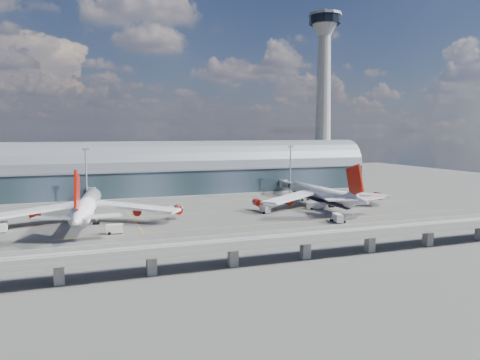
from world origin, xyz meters
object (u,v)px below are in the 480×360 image
object	(u,v)px
floodlight_mast_right	(290,169)
service_truck_0	(4,227)
control_tower	(323,99)
service_truck_2	(316,206)
service_truck_1	(115,229)
airliner_right	(323,195)
service_truck_5	(175,210)
floodlight_mast_left	(86,175)
service_truck_4	(265,209)
cargo_train_2	(351,217)
service_truck_3	(338,218)
airliner_left	(86,207)
cargo_train_0	(258,241)
cargo_train_1	(238,239)

from	to	relation	value
floodlight_mast_right	service_truck_0	xyz separation A→B (m)	(-128.19, -45.72, -12.18)
control_tower	service_truck_2	distance (m)	96.95
control_tower	service_truck_1	bearing A→B (deg)	-144.96
airliner_right	service_truck_0	distance (m)	125.13
control_tower	service_truck_0	distance (m)	185.97
airliner_right	service_truck_5	bearing A→B (deg)	174.36
service_truck_1	floodlight_mast_left	bearing A→B (deg)	7.41
floodlight_mast_left	floodlight_mast_right	distance (m)	100.00
service_truck_2	service_truck_4	distance (m)	24.23
control_tower	cargo_train_2	bearing A→B (deg)	-114.17
airliner_right	service_truck_3	distance (m)	34.80
service_truck_5	service_truck_2	bearing A→B (deg)	-57.16
airliner_left	service_truck_2	size ratio (longest dim) A/B	8.99
airliner_right	service_truck_4	world-z (taller)	airliner_right
floodlight_mast_right	service_truck_3	distance (m)	73.55
floodlight_mast_right	service_truck_4	bearing A→B (deg)	-126.95
floodlight_mast_left	service_truck_5	size ratio (longest dim) A/B	4.49
service_truck_1	cargo_train_2	xyz separation A→B (m)	(86.37, -4.44, -0.80)
airliner_left	control_tower	bearing A→B (deg)	34.56
service_truck_2	airliner_left	bearing A→B (deg)	109.22
floodlight_mast_left	service_truck_1	world-z (taller)	floodlight_mast_left
service_truck_2	service_truck_5	xyz separation A→B (m)	(-58.45, 10.51, -0.04)
floodlight_mast_right	service_truck_3	bearing A→B (deg)	-102.54
floodlight_mast_left	cargo_train_2	xyz separation A→B (m)	(92.42, -66.88, -12.87)
airliner_right	service_truck_1	bearing A→B (deg)	-164.94
control_tower	airliner_left	size ratio (longest dim) A/B	1.42
cargo_train_0	cargo_train_1	bearing A→B (deg)	76.25
service_truck_1	service_truck_3	xyz separation A→B (m)	(78.20, -8.38, 0.02)
airliner_left	service_truck_5	distance (m)	36.33
service_truck_3	cargo_train_2	size ratio (longest dim) A/B	1.03
floodlight_mast_left	service_truck_5	xyz separation A→B (m)	(32.70, -31.91, -12.21)
service_truck_2	service_truck_1	bearing A→B (deg)	122.44
service_truck_3	cargo_train_1	size ratio (longest dim) A/B	0.61
control_tower	airliner_right	distance (m)	89.62
airliner_left	cargo_train_1	world-z (taller)	airliner_left
airliner_right	cargo_train_0	world-z (taller)	airliner_right
floodlight_mast_right	airliner_left	size ratio (longest dim) A/B	0.35
cargo_train_0	floodlight_mast_left	bearing A→B (deg)	46.85
floodlight_mast_right	service_truck_4	size ratio (longest dim) A/B	4.73
floodlight_mast_left	cargo_train_2	size ratio (longest dim) A/B	3.88
service_truck_4	service_truck_5	world-z (taller)	service_truck_4
control_tower	floodlight_mast_left	size ratio (longest dim) A/B	4.01
floodlight_mast_left	cargo_train_2	distance (m)	114.80
airliner_left	service_truck_1	distance (m)	21.95
cargo_train_0	cargo_train_2	bearing A→B (deg)	-42.52
service_truck_5	cargo_train_0	world-z (taller)	service_truck_5
service_truck_2	service_truck_3	distance (m)	29.23
service_truck_2	service_truck_4	xyz separation A→B (m)	(-24.18, -1.50, 0.06)
floodlight_mast_right	service_truck_1	world-z (taller)	floodlight_mast_right
airliner_left	service_truck_1	world-z (taller)	airliner_left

